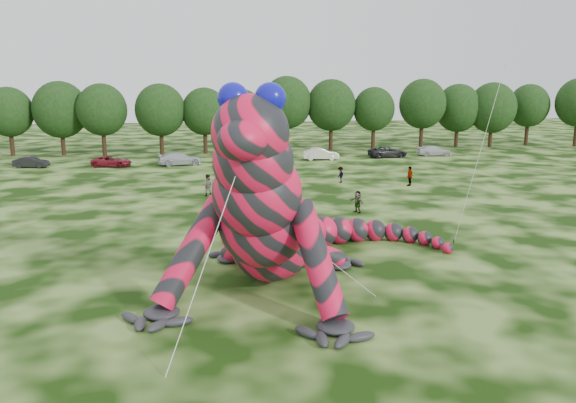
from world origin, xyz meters
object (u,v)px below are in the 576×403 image
(tree_4, at_px, (10,122))
(tree_11, at_px, (331,115))
(tree_16, at_px, (528,115))
(spectator_2, at_px, (340,175))
(tree_5, at_px, (61,118))
(car_4, at_px, (253,156))
(tree_14, at_px, (458,116))
(spectator_3, at_px, (410,176))
(tree_6, at_px, (103,120))
(spectator_5, at_px, (357,202))
(tree_7, at_px, (161,119))
(inflatable_gecko, at_px, (276,182))
(tree_8, at_px, (205,121))
(tree_12, at_px, (374,118))
(car_2, at_px, (112,161))
(car_1, at_px, (31,162))
(tree_10, at_px, (287,114))
(car_5, at_px, (321,154))
(tree_13, at_px, (422,114))
(tree_15, at_px, (492,115))
(car_6, at_px, (388,152))
(tree_9, at_px, (243,121))
(car_3, at_px, (180,159))
(car_7, at_px, (434,151))
(spectator_1, at_px, (208,185))

(tree_4, xyz_separation_m, tree_11, (43.43, -0.52, 0.51))
(tree_16, height_order, spectator_2, tree_16)
(tree_5, height_order, car_4, tree_5)
(tree_14, xyz_separation_m, spectator_3, (-19.31, -30.07, -3.77))
(tree_6, xyz_separation_m, spectator_5, (23.64, -37.98, -3.92))
(tree_7, relative_size, spectator_5, 5.70)
(inflatable_gecko, relative_size, tree_8, 2.15)
(tree_12, distance_m, tree_14, 13.49)
(car_2, bearing_deg, spectator_2, -111.58)
(car_1, bearing_deg, tree_10, -62.43)
(tree_7, xyz_separation_m, car_5, (20.04, -8.96, -3.99))
(tree_13, bearing_deg, tree_15, 3.25)
(tree_7, relative_size, car_4, 2.52)
(car_6, bearing_deg, spectator_3, 159.99)
(tree_8, bearing_deg, car_5, -32.82)
(tree_9, bearing_deg, tree_11, 3.82)
(tree_10, distance_m, car_2, 26.28)
(tree_10, bearing_deg, tree_15, -1.49)
(tree_15, relative_size, car_3, 1.88)
(tree_14, distance_m, car_2, 50.49)
(tree_10, relative_size, tree_15, 1.09)
(tree_16, distance_m, spectator_5, 56.73)
(tree_6, relative_size, car_7, 2.06)
(tree_5, bearing_deg, tree_6, -17.46)
(car_1, bearing_deg, car_3, -85.48)
(tree_8, bearing_deg, tree_5, 175.61)
(tree_11, distance_m, car_2, 31.77)
(tree_4, height_order, tree_11, tree_11)
(spectator_2, bearing_deg, tree_8, -112.86)
(tree_5, xyz_separation_m, car_3, (15.62, -12.34, -4.15))
(tree_13, bearing_deg, tree_9, 179.52)
(tree_15, height_order, car_1, tree_15)
(tree_11, xyz_separation_m, car_3, (-21.29, -12.10, -4.29))
(tree_5, relative_size, spectator_1, 5.18)
(tree_15, height_order, spectator_1, tree_15)
(tree_4, xyz_separation_m, car_2, (14.38, -12.62, -3.90))
(tree_13, xyz_separation_m, car_1, (-51.41, -10.19, -4.43))
(tree_13, height_order, tree_16, tree_13)
(tree_8, bearing_deg, spectator_5, -74.94)
(tree_4, relative_size, spectator_3, 4.85)
(tree_6, distance_m, car_6, 37.74)
(tree_6, bearing_deg, tree_8, 1.29)
(tree_8, bearing_deg, tree_6, -178.71)
(tree_11, bearing_deg, tree_14, 1.54)
(tree_5, height_order, car_3, tree_5)
(tree_16, bearing_deg, tree_7, -177.35)
(car_4, bearing_deg, car_2, 91.01)
(car_5, distance_m, spectator_3, 19.64)
(tree_7, distance_m, spectator_1, 30.56)
(tree_14, height_order, spectator_2, tree_14)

